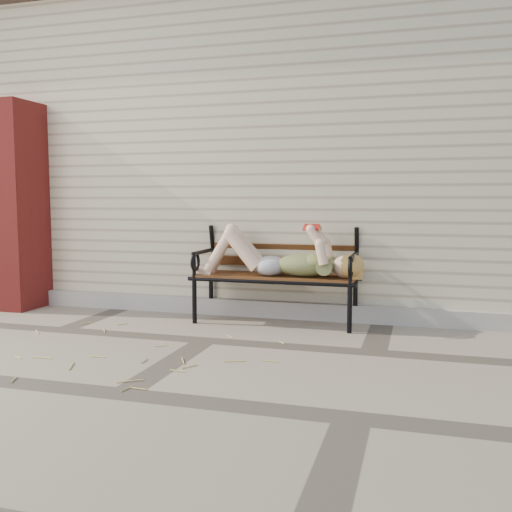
% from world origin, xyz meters
% --- Properties ---
extents(ground, '(80.00, 80.00, 0.00)m').
position_xyz_m(ground, '(0.00, 0.00, 0.00)').
color(ground, gray).
rests_on(ground, ground).
extents(house_wall, '(8.00, 4.00, 3.00)m').
position_xyz_m(house_wall, '(0.00, 3.00, 1.50)').
color(house_wall, '#C3B698').
rests_on(house_wall, ground).
extents(house_roof, '(8.30, 4.30, 0.30)m').
position_xyz_m(house_roof, '(0.00, 3.00, 3.15)').
color(house_roof, '#4C3E36').
rests_on(house_roof, house_wall).
extents(foundation_strip, '(8.00, 0.10, 0.15)m').
position_xyz_m(foundation_strip, '(0.00, 0.97, 0.07)').
color(foundation_strip, '#A9A198').
rests_on(foundation_strip, ground).
extents(brick_pillar, '(0.50, 0.50, 2.00)m').
position_xyz_m(brick_pillar, '(-2.30, 0.75, 1.00)').
color(brick_pillar, maroon).
rests_on(brick_pillar, ground).
extents(garden_bench, '(1.51, 0.60, 0.98)m').
position_xyz_m(garden_bench, '(0.35, 0.84, 0.55)').
color(garden_bench, black).
rests_on(garden_bench, ground).
extents(reading_woman, '(1.42, 0.32, 0.45)m').
position_xyz_m(reading_woman, '(0.37, 0.73, 0.58)').
color(reading_woman, '#093A45').
rests_on(reading_woman, ground).
extents(straw_scatter, '(2.90, 1.60, 0.01)m').
position_xyz_m(straw_scatter, '(-0.74, -0.63, 0.01)').
color(straw_scatter, tan).
rests_on(straw_scatter, ground).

